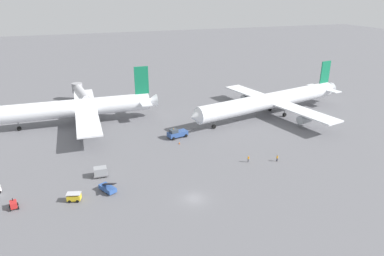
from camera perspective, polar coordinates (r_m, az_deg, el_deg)
The scene contains 12 objects.
ground_plane at distance 71.65m, azimuth 0.36°, elevation -11.36°, with size 600.00×600.00×0.00m, color slate.
airliner_at_gate_left at distance 112.84m, azimuth -17.63°, elevation 3.12°, with size 48.61×45.97×16.70m.
airliner_being_pushed at distance 118.14m, azimuth 12.64°, elevation 4.29°, with size 60.17×47.54×15.47m.
pushback_tug at distance 99.07m, azimuth -2.44°, elevation -0.86°, with size 8.90×3.85×2.92m.
gse_belt_loader_portside at distance 75.50m, azimuth -13.45°, elevation -9.42°, with size 3.46×4.93×3.02m.
gse_baggage_cart_trailing at distance 74.28m, azimuth -18.52°, elevation -10.53°, with size 3.06×2.26×1.71m.
gse_container_dolly_flat at distance 81.45m, azimuth -14.58°, elevation -6.83°, with size 3.26×2.29×2.15m.
gse_gpu_cart_small at distance 76.44m, azimuth -26.87°, elevation -10.98°, with size 1.96×2.36×1.90m.
ground_crew_wing_walker_right at distance 86.23m, azimuth 9.08°, elevation -4.94°, with size 0.44×0.39×1.68m.
ground_crew_ramp_agent_by_cones at distance 88.07m, azimuth 13.59°, elevation -4.76°, with size 0.36×0.50×1.58m.
traffic_cone_nose_right at distance 95.21m, azimuth -2.07°, elevation -2.44°, with size 0.44×0.44×0.60m.
jet_bridge at distance 133.08m, azimuth -17.55°, elevation 5.52°, with size 5.81×19.71×6.30m.
Camera 1 is at (-20.32, -56.68, 38.84)m, focal length 33.02 mm.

